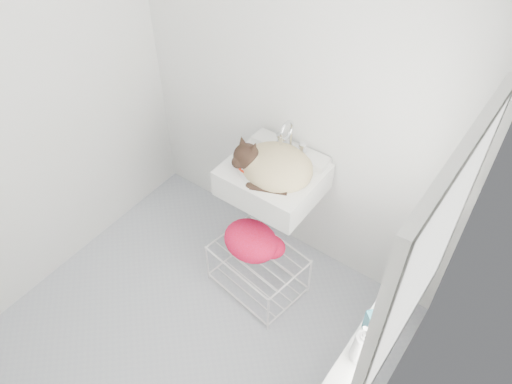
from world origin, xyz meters
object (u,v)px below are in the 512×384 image
Objects in this scene: cat at (273,166)px; bottle_c at (394,302)px; bottle_a at (359,358)px; sink at (273,169)px; wire_rack at (258,271)px; bottle_b at (374,334)px.

cat is 1.03m from bottle_c.
bottle_a is 1.12× the size of bottle_c.
wire_rack is at bearing -76.01° from sink.
cat is 2.68× the size of bottle_c.
sink is 3.13× the size of bottle_c.
cat is at bearing 142.00° from bottle_a.
bottle_c is (0.96, -0.42, 0.00)m from sink.
sink is 0.05m from cat.
cat is at bearing 157.07° from bottle_c.
cat is at bearing 101.91° from wire_rack.
sink is 1.22m from bottle_a.
wire_rack is at bearing 156.73° from bottle_b.
sink is 0.74m from wire_rack.
wire_rack is at bearing 168.20° from bottle_c.
sink is 2.79× the size of bottle_a.
wire_rack is 1.26m from bottle_a.
sink reaches higher than bottle_b.
cat is 2.38× the size of bottle_a.
wire_rack is 1.16m from bottle_c.
bottle_a is (0.95, -0.74, -0.04)m from cat.
bottle_a is 0.14m from bottle_b.
sink is at bearing 147.23° from bottle_b.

